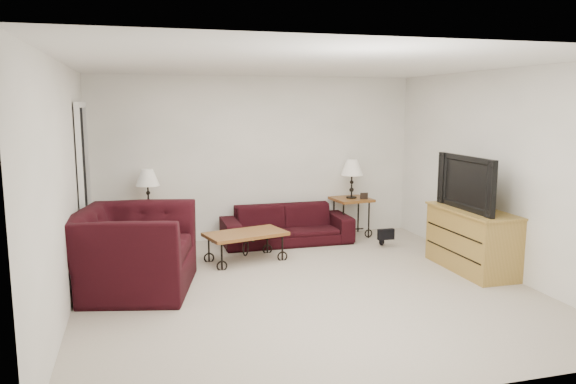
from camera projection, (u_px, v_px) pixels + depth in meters
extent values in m
plane|color=#B8AB9D|center=(304.00, 287.00, 6.29)|extent=(5.00, 5.00, 0.00)
cube|color=white|center=(257.00, 158.00, 8.47)|extent=(5.00, 0.02, 2.50)
cube|color=white|center=(414.00, 228.00, 3.71)|extent=(5.00, 0.02, 2.50)
cube|color=white|center=(64.00, 189.00, 5.43)|extent=(0.02, 5.00, 2.50)
cube|color=white|center=(499.00, 172.00, 6.75)|extent=(0.02, 5.00, 2.50)
plane|color=white|center=(305.00, 64.00, 5.89)|extent=(5.00, 5.00, 0.00)
cube|color=black|center=(83.00, 187.00, 7.05)|extent=(0.08, 0.94, 2.04)
imported|color=black|center=(287.00, 225.00, 8.26)|extent=(1.93, 0.76, 0.56)
cube|color=brown|center=(150.00, 229.00, 7.90)|extent=(0.60, 0.60, 0.58)
cube|color=brown|center=(351.00, 217.00, 8.72)|extent=(0.62, 0.62, 0.61)
cube|color=black|center=(138.00, 209.00, 7.66)|extent=(0.12, 0.05, 0.10)
cube|color=black|center=(364.00, 196.00, 8.56)|extent=(0.12, 0.03, 0.10)
cube|color=brown|center=(246.00, 247.00, 7.31)|extent=(1.16, 0.81, 0.39)
imported|color=black|center=(133.00, 250.00, 6.14)|extent=(1.53, 1.66, 0.92)
cube|color=#C75819|center=(147.00, 245.00, 6.12)|extent=(0.20, 0.43, 0.42)
cube|color=#AF8A41|center=(472.00, 240.00, 6.89)|extent=(0.54, 1.30, 0.78)
imported|color=black|center=(473.00, 183.00, 6.77)|extent=(0.15, 1.17, 0.67)
ellipsoid|color=black|center=(382.00, 229.00, 8.11)|extent=(0.44, 0.38, 0.49)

